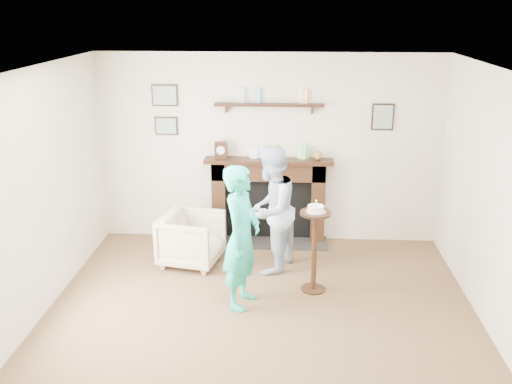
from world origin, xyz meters
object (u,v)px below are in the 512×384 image
(man, at_px, (271,269))
(pedestal_table, at_px, (315,236))
(armchair, at_px, (193,263))
(woman, at_px, (242,303))

(man, relative_size, pedestal_table, 1.42)
(armchair, height_order, woman, woman)
(armchair, height_order, man, man)
(woman, distance_m, pedestal_table, 1.08)
(armchair, xyz_separation_m, pedestal_table, (1.48, -0.61, 0.66))
(armchair, distance_m, man, 0.98)
(armchair, bearing_deg, man, -85.16)
(man, xyz_separation_m, pedestal_table, (0.50, -0.50, 0.66))
(man, xyz_separation_m, woman, (-0.28, -0.86, 0.00))
(pedestal_table, bearing_deg, man, 135.00)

